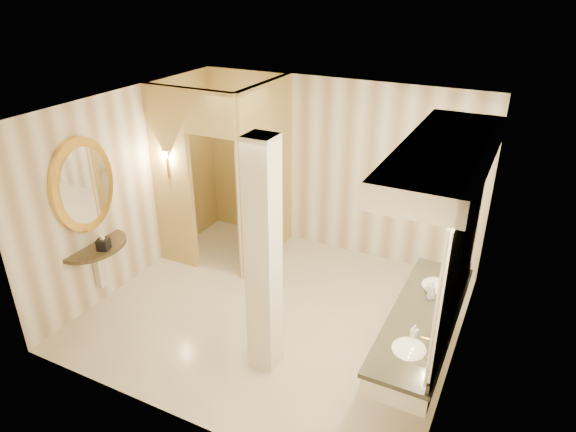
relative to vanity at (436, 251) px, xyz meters
name	(u,v)px	position (x,y,z in m)	size (l,w,h in m)	color
floor	(275,312)	(-1.98, 0.40, -1.63)	(4.50, 4.50, 0.00)	beige
ceiling	(273,109)	(-1.98, 0.40, 1.07)	(4.50, 4.50, 0.00)	silver
wall_back	(336,168)	(-1.98, 2.40, -0.28)	(4.50, 0.02, 2.70)	white
wall_front	(169,308)	(-1.98, -1.60, -0.28)	(4.50, 0.02, 2.70)	white
wall_left	(131,188)	(-4.23, 0.40, -0.28)	(0.02, 4.00, 2.70)	white
wall_right	(467,263)	(0.27, 0.40, -0.28)	(0.02, 4.00, 2.70)	white
toilet_closet	(238,176)	(-3.09, 1.37, -0.24)	(1.50, 1.55, 2.70)	tan
wall_sconce	(166,156)	(-3.90, 0.83, 0.10)	(0.14, 0.14, 0.42)	gold
vanity	(436,251)	(0.00, 0.00, 0.00)	(0.75, 2.41, 2.09)	silver
console_shelf	(87,212)	(-4.19, -0.42, -0.29)	(0.94, 0.94, 1.92)	black
pillar	(263,261)	(-1.63, -0.50, -0.28)	(0.30, 0.30, 2.70)	silver
tissue_box	(103,244)	(-3.97, -0.46, -0.68)	(0.14, 0.14, 0.14)	black
toilet	(266,217)	(-3.08, 2.15, -1.24)	(0.43, 0.75, 0.77)	white
soap_bottle_a	(415,331)	(-0.03, -0.41, -0.68)	(0.06, 0.06, 0.14)	beige
soap_bottle_b	(429,287)	(-0.08, 0.43, -0.69)	(0.10, 0.10, 0.13)	silver
soap_bottle_c	(432,290)	(-0.03, 0.30, -0.64)	(0.09, 0.09, 0.23)	#C6B28C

